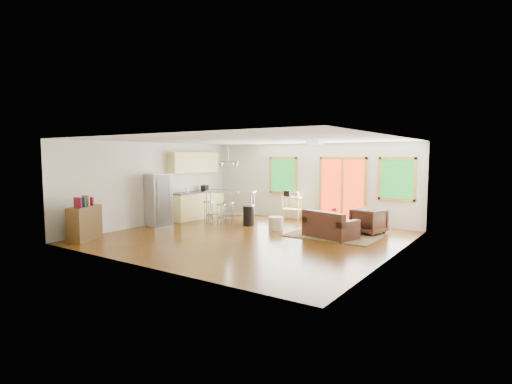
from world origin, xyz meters
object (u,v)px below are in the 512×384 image
Objects in this scene: armchair at (369,220)px; refrigerator at (158,200)px; ottoman at (326,221)px; loveseat at (329,227)px; island at (230,201)px; kitchen_cart at (292,200)px; rug at (335,235)px; coffee_table at (341,222)px.

refrigerator reaches higher than armchair.
refrigerator reaches higher than ottoman.
refrigerator is (-4.51, -2.50, 0.59)m from ottoman.
refrigerator reaches higher than loveseat.
loveseat is 0.87× the size of island.
kitchen_cart is at bearing 153.45° from ottoman.
coffee_table is (0.06, 0.32, 0.32)m from rug.
loveseat reaches higher than ottoman.
rug is at bearing 59.39° from armchair.
rug is 3.81m from island.
loveseat is at bearing 26.76° from refrigerator.
ottoman reaches higher than rug.
refrigerator is 1.61× the size of kitchen_cart.
coffee_table is 0.82m from ottoman.
rug is at bearing 108.93° from loveseat.
rug is at bearing -100.28° from coffee_table.
island reaches higher than armchair.
kitchen_cart is (-2.32, 1.30, 0.36)m from coffee_table.
coffee_table is at bearing 45.14° from armchair.
rug is 2.23× the size of coffee_table.
ottoman is 0.38× the size of island.
coffee_table is at bearing 2.65° from island.
loveseat is at bearing -87.48° from rug.
ottoman is (-0.63, 1.20, -0.07)m from loveseat.
armchair is at bearing 30.77° from coffee_table.
kitchen_cart is (1.47, 1.47, -0.02)m from island.
coffee_table is 0.66× the size of refrigerator.
refrigerator reaches higher than kitchen_cart.
refrigerator is (-5.12, -1.71, 0.80)m from rug.
coffee_table is 0.76m from armchair.
ottoman is at bearing 127.49° from rug.
refrigerator is at bearing 36.89° from armchair.
armchair is 1.33m from ottoman.
island reaches higher than rug.
refrigerator is at bearing -158.61° from coffee_table.
armchair is at bearing -16.98° from kitchen_cart.
rug is 1.47× the size of refrigerator.
refrigerator reaches higher than rug.
island is (1.38, 1.85, -0.11)m from refrigerator.
loveseat is 3.82m from island.
ottoman is 1.91m from kitchen_cart.
kitchen_cart is (-2.28, 2.02, 0.40)m from loveseat.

